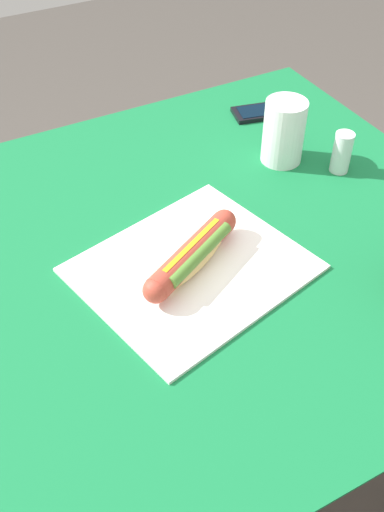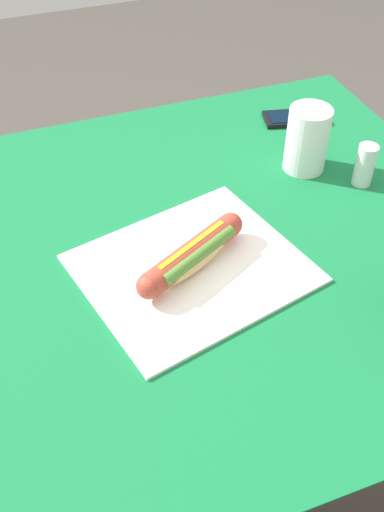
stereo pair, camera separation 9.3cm
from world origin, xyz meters
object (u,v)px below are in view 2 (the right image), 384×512
(cell_phone, at_px, (296,118))
(salt_shaker, at_px, (365,165))
(drinking_cup, at_px, (307,139))
(hot_dog, at_px, (192,255))

(cell_phone, bearing_deg, salt_shaker, 92.33)
(drinking_cup, bearing_deg, hot_dog, 32.52)
(drinking_cup, relative_size, salt_shaker, 1.55)
(drinking_cup, distance_m, salt_shaker, 0.12)
(cell_phone, relative_size, drinking_cup, 1.16)
(drinking_cup, bearing_deg, cell_phone, -112.64)
(cell_phone, height_order, salt_shaker, salt_shaker)
(salt_shaker, bearing_deg, drinking_cup, -47.00)
(hot_dog, bearing_deg, cell_phone, -136.11)
(cell_phone, bearing_deg, drinking_cup, 67.36)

